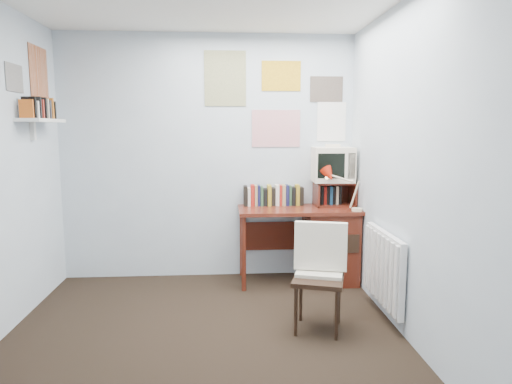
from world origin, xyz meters
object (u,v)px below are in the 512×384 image
at_px(desk_chair, 318,280).
at_px(desk_lamp, 358,192).
at_px(tv_riser, 334,194).
at_px(desk, 324,242).
at_px(wall_shelf, 42,120).
at_px(crt_tv, 332,163).
at_px(radiator, 384,268).

distance_m(desk_chair, desk_lamp, 1.22).
bearing_deg(tv_riser, desk_lamp, -64.40).
distance_m(desk, wall_shelf, 2.87).
distance_m(tv_riser, crt_tv, 0.32).
bearing_deg(desk, desk_chair, -104.65).
distance_m(tv_riser, radiator, 1.15).
height_order(tv_riser, radiator, tv_riser).
relative_size(desk_lamp, tv_riser, 0.94).
bearing_deg(crt_tv, wall_shelf, -167.03).
bearing_deg(desk, radiator, -72.76).
bearing_deg(tv_riser, wall_shelf, -169.68).
bearing_deg(desk_chair, wall_shelf, 178.61).
xyz_separation_m(desk, desk_chair, (-0.30, -1.14, -0.00)).
bearing_deg(radiator, desk, 107.24).
bearing_deg(crt_tv, desk_chair, -105.10).
bearing_deg(desk_lamp, tv_riser, 113.79).
bearing_deg(wall_shelf, desk_chair, -18.50).
distance_m(desk, crt_tv, 0.81).
height_order(desk_lamp, crt_tv, crt_tv).
bearing_deg(desk_chair, tv_riser, 88.68).
xyz_separation_m(desk, wall_shelf, (-2.57, -0.38, 1.21)).
relative_size(desk_lamp, crt_tv, 0.93).
bearing_deg(tv_riser, desk_chair, -108.42).
bearing_deg(wall_shelf, radiator, -10.89).
relative_size(tv_riser, crt_tv, 0.99).
xyz_separation_m(desk_chair, radiator, (0.59, 0.21, 0.02)).
bearing_deg(crt_tv, desk, -124.32).
xyz_separation_m(tv_riser, radiator, (0.17, -1.04, -0.47)).
bearing_deg(crt_tv, tv_riser, -39.91).
height_order(tv_riser, wall_shelf, wall_shelf).
xyz_separation_m(desk_lamp, wall_shelf, (-2.84, -0.18, 0.67)).
bearing_deg(desk_chair, radiator, 36.84).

